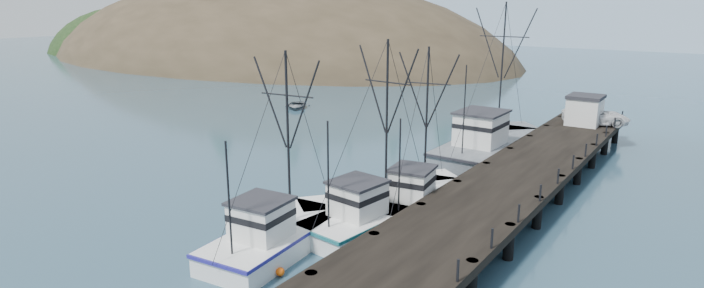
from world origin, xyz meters
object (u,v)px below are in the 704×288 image
at_px(pickup_truck, 596,116).
at_px(pier_shed, 585,110).
at_px(trawler_far, 419,198).
at_px(motorboat, 296,108).
at_px(work_vessel, 490,146).
at_px(trawler_mid, 280,233).
at_px(trawler_near, 375,214).
at_px(pier, 522,173).

bearing_deg(pickup_truck, pier_shed, 109.46).
distance_m(trawler_far, motorboat, 37.26).
bearing_deg(work_vessel, pier_shed, 60.95).
distance_m(trawler_mid, pier_shed, 34.15).
xyz_separation_m(trawler_near, motorboat, (-28.70, 26.55, -0.82)).
bearing_deg(motorboat, pier, -59.84).
bearing_deg(trawler_mid, pickup_truck, 74.61).
relative_size(trawler_mid, trawler_far, 1.04).
relative_size(pier, trawler_near, 3.84).
relative_size(pier, pier_shed, 13.75).
xyz_separation_m(trawler_mid, trawler_far, (3.64, 9.37, 0.00)).
xyz_separation_m(pier, pier_shed, (0.15, 17.29, 1.73)).
bearing_deg(trawler_far, pier_shed, 78.58).
height_order(work_vessel, motorboat, work_vessel).
distance_m(trawler_near, trawler_far, 4.06).
xyz_separation_m(pier, pickup_truck, (1.02, 18.00, 1.13)).
relative_size(trawler_near, work_vessel, 0.71).
bearing_deg(pier, trawler_far, -126.09).
bearing_deg(pier_shed, trawler_near, -101.66).
height_order(trawler_near, pier_shed, trawler_near).
height_order(trawler_mid, pier_shed, trawler_mid).
bearing_deg(pickup_truck, pier, 156.87).
bearing_deg(pier_shed, work_vessel, -119.05).
bearing_deg(trawler_near, work_vessel, 88.95).
bearing_deg(pier, work_vessel, 124.36).
bearing_deg(pickup_truck, motorboat, 72.94).
height_order(trawler_near, work_vessel, work_vessel).
distance_m(pickup_truck, motorboat, 35.42).
bearing_deg(work_vessel, trawler_near, -91.05).
bearing_deg(pier_shed, motorboat, -178.27).
relative_size(pier, trawler_mid, 3.92).
distance_m(trawler_mid, motorboat, 41.20).
height_order(trawler_far, pickup_truck, trawler_far).
distance_m(work_vessel, pickup_truck, 12.20).
relative_size(trawler_near, trawler_mid, 1.02).
height_order(pier_shed, motorboat, pier_shed).
relative_size(trawler_mid, pier_shed, 3.51).
bearing_deg(pickup_truck, work_vessel, 129.09).
distance_m(work_vessel, motorboat, 30.31).
height_order(pier, trawler_near, trawler_near).
bearing_deg(trawler_near, pier_shed, 78.34).
distance_m(pier_shed, motorboat, 34.58).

